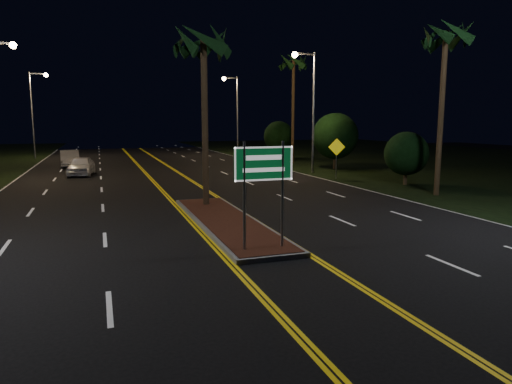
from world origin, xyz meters
name	(u,v)px	position (x,y,z in m)	size (l,w,h in m)	color
ground	(303,284)	(0.00, 0.00, 0.00)	(120.00, 120.00, 0.00)	black
grass_right	(476,162)	(30.00, 25.00, 0.00)	(40.00, 110.00, 0.01)	black
median_island	(226,222)	(0.00, 7.00, 0.08)	(2.25, 10.25, 0.17)	gray
highway_sign	(264,174)	(0.00, 2.80, 2.40)	(1.80, 0.08, 3.20)	gray
streetlight_left_far	(35,105)	(-10.61, 44.00, 5.66)	(1.91, 0.44, 9.00)	gray
streetlight_right_mid	(309,98)	(10.61, 22.00, 5.66)	(1.91, 0.44, 9.00)	gray
streetlight_right_far	(234,106)	(10.61, 42.00, 5.66)	(1.91, 0.44, 9.00)	gray
palm_median	(204,43)	(0.00, 10.50, 7.28)	(2.40, 2.40, 8.30)	#382819
palm_right_near	(446,36)	(12.50, 10.00, 8.21)	(2.40, 2.40, 9.30)	#382819
palm_right_far	(294,64)	(12.80, 30.00, 9.14)	(2.40, 2.40, 10.30)	#382819
shrub_near	(406,154)	(13.50, 14.00, 1.95)	(2.70, 2.70, 3.30)	#382819
shrub_mid	(335,136)	(14.00, 24.00, 2.73)	(3.78, 3.78, 4.62)	#382819
shrub_far	(279,136)	(13.80, 36.00, 2.34)	(3.24, 3.24, 3.96)	#382819
car_near	(81,164)	(-5.82, 26.02, 0.80)	(2.07, 4.82, 1.61)	white
car_far	(70,157)	(-6.97, 33.18, 0.83)	(2.14, 4.99, 1.66)	#A3A4AC
warning_sign	(337,152)	(10.80, 17.94, 1.83)	(1.14, 0.29, 2.78)	gray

